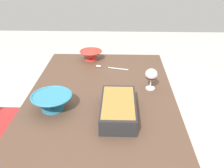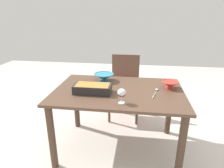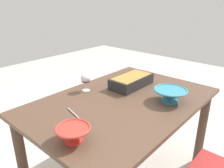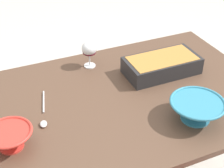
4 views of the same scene
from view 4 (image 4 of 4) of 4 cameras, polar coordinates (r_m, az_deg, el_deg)
The scene contains 6 objects.
dining_table at distance 1.67m, azimuth 2.23°, elevation -5.38°, with size 1.38×0.93×0.75m.
wine_glass at distance 1.77m, azimuth -3.89°, elevation 5.74°, with size 0.08×0.08×0.14m.
casserole_dish at distance 1.76m, azimuth 8.42°, elevation 3.27°, with size 0.38×0.19×0.09m.
mixing_bowl at distance 1.48m, azimuth 14.13°, elevation -4.16°, with size 0.24×0.24×0.09m.
small_bowl at distance 1.37m, azimuth -16.90°, elevation -8.70°, with size 0.18×0.18×0.08m.
serving_spoon at distance 1.50m, azimuth -11.52°, elevation -5.25°, with size 0.08×0.26×0.01m.
Camera 4 is at (-0.57, -1.15, 1.70)m, focal length 54.01 mm.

